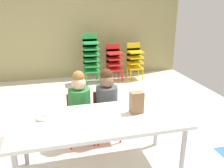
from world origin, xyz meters
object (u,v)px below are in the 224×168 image
object	(u,v)px
seated_child_near_camera	(79,101)
donut_powdered_on_plate	(42,117)
kid_chair_yellow_stack	(135,59)
kid_chair_red_stack	(114,60)
paper_plate_near_edge	(42,120)
paper_bag_brown	(137,102)
seated_child_middle_seat	(107,98)
craft_table	(100,123)
kid_chair_green_stack	(91,56)

from	to	relation	value
seated_child_near_camera	donut_powdered_on_plate	world-z (taller)	seated_child_near_camera
seated_child_near_camera	kid_chair_yellow_stack	xyz separation A→B (m)	(1.51, 2.32, -0.10)
kid_chair_red_stack	kid_chair_yellow_stack	xyz separation A→B (m)	(0.48, 0.00, 0.00)
kid_chair_yellow_stack	paper_plate_near_edge	bearing A→B (deg)	-124.38
paper_bag_brown	paper_plate_near_edge	xyz separation A→B (m)	(-0.92, 0.07, -0.11)
seated_child_near_camera	paper_bag_brown	xyz separation A→B (m)	(0.51, -0.55, 0.16)
seated_child_near_camera	paper_bag_brown	size ratio (longest dim) A/B	4.17
seated_child_middle_seat	paper_plate_near_edge	xyz separation A→B (m)	(-0.74, -0.49, 0.06)
craft_table	donut_powdered_on_plate	size ratio (longest dim) A/B	13.07
craft_table	seated_child_middle_seat	distance (m)	0.63
seated_child_near_camera	kid_chair_red_stack	size ratio (longest dim) A/B	1.15
kid_chair_yellow_stack	donut_powdered_on_plate	world-z (taller)	kid_chair_yellow_stack
craft_table	paper_plate_near_edge	size ratio (longest dim) A/B	9.18
paper_bag_brown	kid_chair_red_stack	bearing A→B (deg)	79.59
seated_child_near_camera	seated_child_middle_seat	xyz separation A→B (m)	(0.33, 0.00, 0.00)
seated_child_near_camera	paper_plate_near_edge	xyz separation A→B (m)	(-0.41, -0.49, 0.06)
craft_table	kid_chair_yellow_stack	world-z (taller)	kid_chair_yellow_stack
kid_chair_red_stack	seated_child_near_camera	bearing A→B (deg)	-114.06
craft_table	donut_powdered_on_plate	distance (m)	0.55
paper_plate_near_edge	seated_child_middle_seat	bearing A→B (deg)	33.33
seated_child_middle_seat	paper_bag_brown	world-z (taller)	seated_child_middle_seat
kid_chair_yellow_stack	paper_bag_brown	bearing A→B (deg)	-109.27
paper_plate_near_edge	craft_table	bearing A→B (deg)	-11.22
paper_bag_brown	kid_chair_yellow_stack	bearing A→B (deg)	70.73
kid_chair_green_stack	seated_child_middle_seat	bearing A→B (deg)	-94.85
kid_chair_green_stack	donut_powdered_on_plate	size ratio (longest dim) A/B	8.22
paper_bag_brown	craft_table	bearing A→B (deg)	-174.27
kid_chair_yellow_stack	paper_plate_near_edge	world-z (taller)	kid_chair_yellow_stack
seated_child_middle_seat	kid_chair_green_stack	world-z (taller)	kid_chair_green_stack
donut_powdered_on_plate	seated_child_near_camera	bearing A→B (deg)	49.98
craft_table	paper_plate_near_edge	xyz separation A→B (m)	(-0.53, 0.11, 0.06)
craft_table	paper_bag_brown	distance (m)	0.42
kid_chair_red_stack	donut_powdered_on_plate	distance (m)	3.16
seated_child_near_camera	donut_powdered_on_plate	distance (m)	0.64
seated_child_near_camera	kid_chair_red_stack	distance (m)	2.55
paper_plate_near_edge	donut_powdered_on_plate	world-z (taller)	donut_powdered_on_plate
paper_plate_near_edge	seated_child_near_camera	bearing A→B (deg)	49.98
craft_table	kid_chair_yellow_stack	xyz separation A→B (m)	(1.39, 2.91, -0.10)
seated_child_near_camera	kid_chair_green_stack	xyz separation A→B (m)	(0.53, 2.32, 0.02)
seated_child_near_camera	kid_chair_yellow_stack	world-z (taller)	seated_child_near_camera
craft_table	kid_chair_yellow_stack	bearing A→B (deg)	64.49
kid_chair_yellow_stack	paper_plate_near_edge	distance (m)	3.41
kid_chair_red_stack	kid_chair_yellow_stack	distance (m)	0.48
seated_child_near_camera	seated_child_middle_seat	bearing A→B (deg)	0.00
paper_bag_brown	kid_chair_green_stack	bearing A→B (deg)	89.63
kid_chair_green_stack	kid_chair_yellow_stack	world-z (taller)	kid_chair_green_stack
craft_table	seated_child_middle_seat	xyz separation A→B (m)	(0.21, 0.59, 0.00)
kid_chair_green_stack	paper_bag_brown	xyz separation A→B (m)	(-0.02, -2.87, 0.14)
seated_child_near_camera	kid_chair_red_stack	world-z (taller)	seated_child_near_camera
kid_chair_red_stack	paper_bag_brown	xyz separation A→B (m)	(-0.53, -2.87, 0.26)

